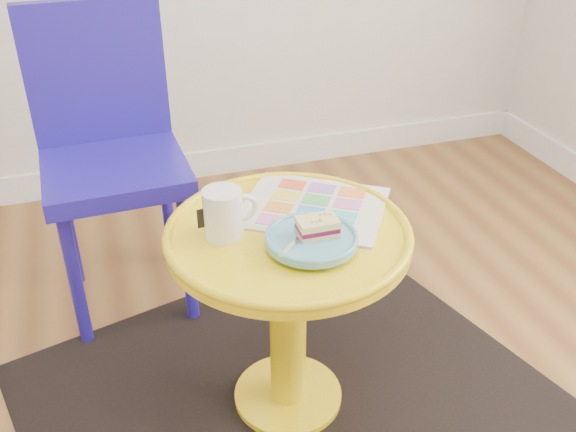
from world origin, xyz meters
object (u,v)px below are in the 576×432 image
object	(u,v)px
chair	(109,142)
newspaper	(313,207)
plate	(311,240)
side_table	(288,284)
mug	(224,212)

from	to	relation	value
chair	newspaper	world-z (taller)	chair
chair	newspaper	distance (m)	0.72
newspaper	plate	bearing A→B (deg)	-77.55
plate	chair	bearing A→B (deg)	117.39
side_table	plate	bearing A→B (deg)	-71.04
side_table	chair	xyz separation A→B (m)	(-0.35, 0.65, 0.14)
plate	newspaper	bearing A→B (deg)	68.57
newspaper	mug	bearing A→B (deg)	-132.47
side_table	newspaper	world-z (taller)	newspaper
chair	mug	distance (m)	0.66
newspaper	plate	size ratio (longest dim) A/B	1.65
plate	mug	bearing A→B (deg)	148.12
side_table	chair	size ratio (longest dim) A/B	0.61
newspaper	plate	xyz separation A→B (m)	(-0.06, -0.16, 0.02)
chair	mug	world-z (taller)	chair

